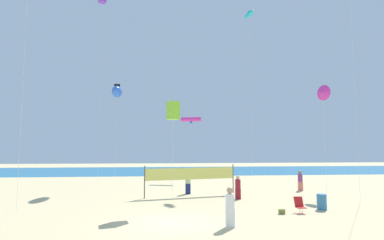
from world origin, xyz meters
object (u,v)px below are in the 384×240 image
beachgoer_sage_shirt (188,182)px  kite_cyan_inflatable (249,15)px  kite_blue_inflatable (117,92)px  kite_lime_box (173,111)px  beachgoer_plum_shirt (300,180)px  kite_magenta_tube (191,119)px  beachgoer_white_shirt (230,206)px  beachgoer_maroon_shirt (238,186)px  beach_handbag (282,212)px  trash_barrel (322,202)px  kite_magenta_delta (323,93)px  volleyball_net (191,175)px  folding_beach_chair (300,205)px

beachgoer_sage_shirt → kite_cyan_inflatable: bearing=-126.5°
kite_blue_inflatable → kite_lime_box: kite_blue_inflatable is taller
beachgoer_plum_shirt → kite_magenta_tube: kite_magenta_tube is taller
beachgoer_sage_shirt → beachgoer_white_shirt: 10.65m
beachgoer_maroon_shirt → beachgoer_sage_shirt: bearing=-90.9°
beachgoer_sage_shirt → beachgoer_maroon_shirt: size_ratio=1.08×
beach_handbag → kite_cyan_inflatable: kite_cyan_inflatable is taller
beachgoer_plum_shirt → kite_blue_inflatable: 18.58m
trash_barrel → kite_cyan_inflatable: bearing=90.7°
kite_magenta_tube → kite_cyan_inflatable: bearing=-27.0°
trash_barrel → kite_magenta_delta: (3.95, 6.59, 8.00)m
beach_handbag → kite_magenta_delta: size_ratio=0.04×
beachgoer_sage_shirt → beach_handbag: size_ratio=5.54×
volleyball_net → kite_lime_box: size_ratio=1.07×
kite_cyan_inflatable → kite_magenta_delta: bearing=-61.9°
beachgoer_sage_shirt → trash_barrel: (7.63, -6.98, -0.53)m
kite_blue_inflatable → beachgoer_sage_shirt: bearing=-30.8°
trash_barrel → beach_handbag: 3.09m
trash_barrel → kite_lime_box: bearing=171.2°
beachgoer_white_shirt → volleyball_net: 9.54m
kite_magenta_delta → beach_handbag: bearing=-132.1°
trash_barrel → kite_cyan_inflatable: size_ratio=0.05×
beachgoer_white_shirt → kite_lime_box: kite_lime_box is taller
beachgoer_plum_shirt → beachgoer_maroon_shirt: bearing=-139.4°
trash_barrel → kite_magenta_tube: bearing=110.3°
kite_cyan_inflatable → beachgoer_white_shirt: bearing=-109.3°
folding_beach_chair → trash_barrel: (1.73, 0.75, -0.00)m
folding_beach_chair → trash_barrel: 1.89m
beachgoer_maroon_shirt → kite_magenta_delta: kite_magenta_delta is taller
volleyball_net → kite_cyan_inflatable: kite_cyan_inflatable is taller
kite_lime_box → volleyball_net: bearing=70.9°
volleyball_net → kite_magenta_tube: bearing=85.1°
beachgoer_white_shirt → beach_handbag: 4.47m
beachgoer_plum_shirt → volleyball_net: bearing=-157.7°
volleyball_net → kite_lime_box: (-1.54, -4.46, 4.50)m
beachgoer_white_shirt → kite_blue_inflatable: 18.23m
folding_beach_chair → volleyball_net: 8.83m
beach_handbag → beachgoer_sage_shirt: bearing=120.7°
folding_beach_chair → beach_handbag: 1.24m
beachgoer_white_shirt → folding_beach_chair: (4.70, 2.85, -0.53)m
folding_beach_chair → kite_blue_inflatable: kite_blue_inflatable is taller
beach_handbag → kite_magenta_delta: (6.85, 7.59, 8.33)m
trash_barrel → kite_lime_box: kite_lime_box is taller
kite_blue_inflatable → volleyball_net: bearing=-37.0°
volleyball_net → kite_magenta_delta: size_ratio=0.78×
beachgoer_maroon_shirt → volleyball_net: volleyball_net is taller
beachgoer_sage_shirt → trash_barrel: size_ratio=2.00×
beachgoer_maroon_shirt → kite_blue_inflatable: 14.48m
beachgoer_plum_shirt → beachgoer_sage_shirt: bearing=-164.1°
beachgoer_maroon_shirt → folding_beach_chair: 5.48m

